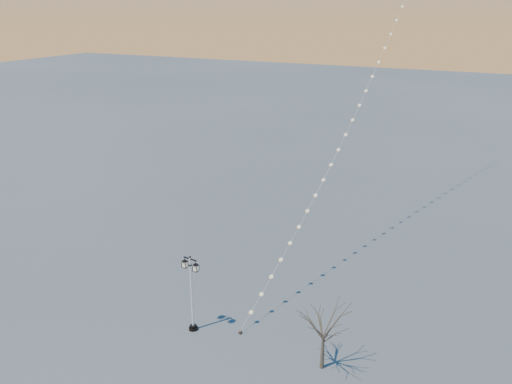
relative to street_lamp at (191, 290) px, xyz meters
The scene contains 4 objects.
ground 3.28m from the street_lamp, ahead, with size 300.00×300.00×0.00m, color #505152.
street_lamp is the anchor object (origin of this frame).
bare_tree 8.69m from the street_lamp, ahead, with size 2.42×2.42×4.02m.
kite_train 23.01m from the street_lamp, 75.11° to the left, with size 4.94×37.15×29.34m.
Camera 1 is at (14.58, -23.77, 19.80)m, focal length 36.49 mm.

